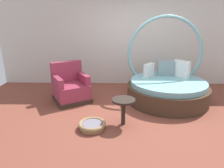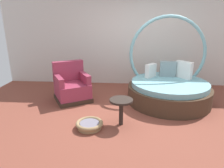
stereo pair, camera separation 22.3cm
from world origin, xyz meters
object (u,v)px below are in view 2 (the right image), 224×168
at_px(round_daybed, 168,86).
at_px(side_table, 121,104).
at_px(pet_basket, 89,125).
at_px(red_armchair, 72,87).

relative_size(round_daybed, side_table, 3.95).
xyz_separation_m(round_daybed, pet_basket, (-1.70, -1.47, -0.30)).
xyz_separation_m(pet_basket, side_table, (0.58, 0.18, 0.35)).
relative_size(red_armchair, side_table, 2.10).
height_order(round_daybed, pet_basket, round_daybed).
distance_m(red_armchair, side_table, 1.74).
height_order(red_armchair, side_table, red_armchair).
relative_size(pet_basket, side_table, 0.98).
bearing_deg(round_daybed, pet_basket, -139.04).
distance_m(round_daybed, red_armchair, 2.39).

